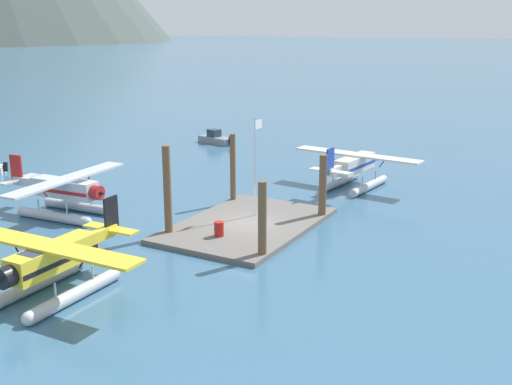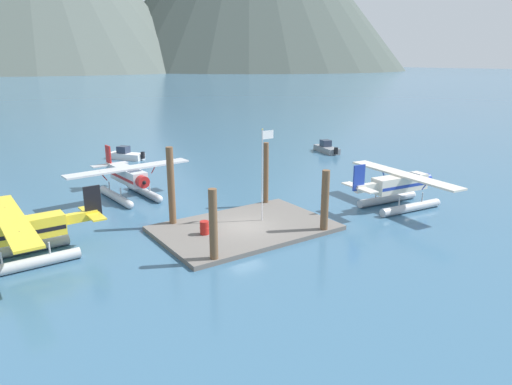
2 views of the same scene
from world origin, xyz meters
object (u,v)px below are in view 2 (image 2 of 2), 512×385
at_px(flagpole, 264,165).
at_px(seaplane_yellow_port_fwd, 20,236).
at_px(seaplane_cream_stbd_aft, 400,188).
at_px(fuel_drum, 204,228).
at_px(boat_white_open_north, 125,155).
at_px(seaplane_silver_bow_left, 129,180).
at_px(boat_grey_open_east, 326,148).

relative_size(flagpole, seaplane_yellow_port_fwd, 0.62).
height_order(flagpole, seaplane_cream_stbd_aft, flagpole).
height_order(fuel_drum, boat_white_open_north, boat_white_open_north).
xyz_separation_m(seaplane_cream_stbd_aft, seaplane_yellow_port_fwd, (-25.99, 5.36, 0.00)).
relative_size(seaplane_silver_bow_left, seaplane_yellow_port_fwd, 1.00).
bearing_deg(fuel_drum, boat_white_open_north, 81.45).
xyz_separation_m(fuel_drum, seaplane_silver_bow_left, (-0.85, 11.60, 0.84)).
distance_m(fuel_drum, boat_white_open_north, 27.63).
height_order(flagpole, fuel_drum, flagpole).
xyz_separation_m(fuel_drum, boat_grey_open_east, (26.36, 17.25, -0.25)).
xyz_separation_m(flagpole, seaplane_cream_stbd_aft, (10.96, -2.83, -2.70)).
bearing_deg(flagpole, fuel_drum, -178.38).
height_order(seaplane_cream_stbd_aft, boat_grey_open_east, seaplane_cream_stbd_aft).
bearing_deg(flagpole, boat_grey_open_east, 38.36).
bearing_deg(seaplane_cream_stbd_aft, flagpole, 165.53).
bearing_deg(fuel_drum, flagpole, 1.62).
distance_m(flagpole, boat_white_open_north, 27.46).
distance_m(fuel_drum, seaplane_yellow_port_fwd, 10.67).
relative_size(seaplane_cream_stbd_aft, boat_grey_open_east, 2.18).
relative_size(fuel_drum, boat_white_open_north, 0.21).
relative_size(fuel_drum, seaplane_silver_bow_left, 0.08).
distance_m(fuel_drum, seaplane_silver_bow_left, 11.66).
relative_size(seaplane_yellow_port_fwd, boat_white_open_north, 2.44).
bearing_deg(seaplane_silver_bow_left, seaplane_yellow_port_fwd, -136.58).
height_order(flagpole, seaplane_silver_bow_left, flagpole).
xyz_separation_m(seaplane_silver_bow_left, seaplane_yellow_port_fwd, (-9.45, -8.94, 0.00)).
height_order(seaplane_yellow_port_fwd, boat_white_open_north, seaplane_yellow_port_fwd).
bearing_deg(seaplane_silver_bow_left, fuel_drum, -85.82).
bearing_deg(fuel_drum, seaplane_silver_bow_left, 94.18).
bearing_deg(seaplane_cream_stbd_aft, boat_grey_open_east, 61.85).
bearing_deg(seaplane_yellow_port_fwd, flagpole, -9.55).
bearing_deg(seaplane_cream_stbd_aft, seaplane_yellow_port_fwd, 168.36).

